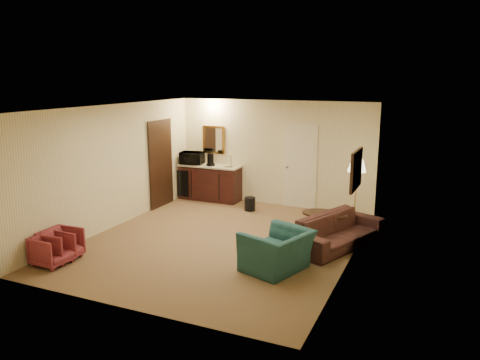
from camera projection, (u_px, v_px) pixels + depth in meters
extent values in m
plane|color=brown|center=(221.00, 241.00, 9.19)|extent=(6.00, 6.00, 0.00)
cube|color=#F9EEBB|center=(274.00, 153.00, 11.59)|extent=(5.00, 0.02, 2.60)
cube|color=#F9EEBB|center=(115.00, 166.00, 9.89)|extent=(0.02, 6.00, 2.60)
cube|color=#F9EEBB|center=(353.00, 189.00, 7.92)|extent=(0.02, 6.00, 2.60)
cube|color=white|center=(220.00, 107.00, 8.62)|extent=(5.00, 6.00, 0.02)
cube|color=beige|center=(300.00, 166.00, 11.34)|extent=(0.82, 0.06, 2.05)
cube|color=black|center=(161.00, 164.00, 11.45)|extent=(0.06, 0.98, 2.10)
cube|color=gold|center=(214.00, 140.00, 12.15)|extent=(0.62, 0.04, 0.72)
cube|color=black|center=(356.00, 170.00, 8.24)|extent=(0.06, 0.90, 0.70)
cube|color=#371211|center=(210.00, 182.00, 12.17)|extent=(1.64, 0.58, 0.92)
imported|color=black|center=(338.00, 226.00, 8.81)|extent=(1.35, 2.15, 0.81)
imported|color=#1F4E4D|center=(277.00, 244.00, 7.71)|extent=(0.98, 1.21, 0.91)
imported|color=maroon|center=(61.00, 243.00, 8.18)|extent=(0.57, 0.61, 0.61)
imported|color=maroon|center=(52.00, 248.00, 7.97)|extent=(0.56, 0.59, 0.59)
cube|color=black|center=(324.00, 225.00, 9.32)|extent=(0.96, 0.71, 0.52)
cube|color=#B5883C|center=(356.00, 192.00, 10.02)|extent=(0.51, 0.51, 1.45)
cylinder|color=black|center=(250.00, 204.00, 11.23)|extent=(0.27, 0.27, 0.33)
imported|color=black|center=(192.00, 157.00, 12.18)|extent=(0.62, 0.40, 0.39)
cylinder|color=black|center=(211.00, 160.00, 11.93)|extent=(0.20, 0.20, 0.32)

